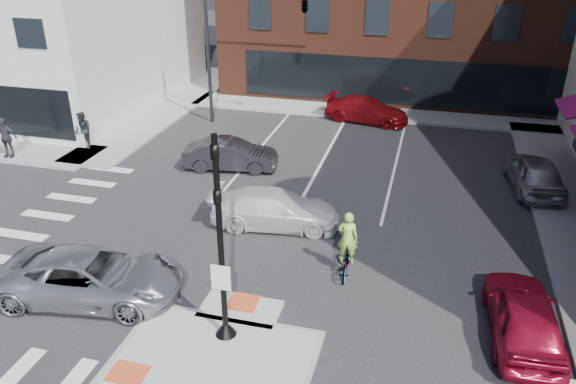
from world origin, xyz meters
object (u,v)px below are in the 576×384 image
(bg_car_silver, at_px, (534,173))
(silver_suv, at_px, (91,276))
(bg_car_dark, at_px, (231,155))
(red_sedan, at_px, (524,315))
(cyclist, at_px, (347,253))
(pedestrian_b, at_px, (6,138))
(pedestrian_a, at_px, (83,130))
(white_pickup, at_px, (275,209))
(bg_car_red, at_px, (367,110))

(bg_car_silver, bearing_deg, silver_suv, 32.62)
(bg_car_dark, bearing_deg, red_sedan, -137.08)
(bg_car_dark, xyz_separation_m, cyclist, (6.73, -7.25, 0.05))
(bg_car_dark, bearing_deg, pedestrian_b, 89.15)
(silver_suv, bearing_deg, pedestrian_a, 25.59)
(pedestrian_a, bearing_deg, white_pickup, -0.95)
(bg_car_silver, height_order, bg_car_red, bg_car_silver)
(red_sedan, xyz_separation_m, pedestrian_a, (-20.03, 9.45, 0.34))
(bg_car_dark, height_order, pedestrian_b, pedestrian_b)
(pedestrian_b, bearing_deg, bg_car_silver, -0.65)
(bg_car_dark, relative_size, bg_car_red, 0.89)
(cyclist, height_order, pedestrian_a, cyclist)
(cyclist, bearing_deg, bg_car_red, -87.32)
(cyclist, bearing_deg, white_pickup, -41.20)
(bg_car_silver, distance_m, cyclist, 10.89)
(white_pickup, relative_size, cyclist, 2.15)
(bg_car_silver, height_order, cyclist, cyclist)
(white_pickup, height_order, cyclist, cyclist)
(red_sedan, xyz_separation_m, bg_car_silver, (1.47, 10.45, 0.02))
(red_sedan, bearing_deg, bg_car_red, -71.85)
(bg_car_red, bearing_deg, cyclist, -163.60)
(silver_suv, bearing_deg, pedestrian_b, 40.82)
(bg_car_dark, distance_m, bg_car_silver, 13.56)
(pedestrian_a, height_order, pedestrian_b, pedestrian_b)
(bg_car_red, height_order, cyclist, cyclist)
(pedestrian_a, bearing_deg, bg_car_dark, 20.45)
(pedestrian_b, bearing_deg, white_pickup, -19.33)
(white_pickup, xyz_separation_m, pedestrian_a, (-11.55, 5.00, 0.38))
(silver_suv, distance_m, cyclist, 8.11)
(silver_suv, xyz_separation_m, bg_car_dark, (0.66, 10.61, -0.06))
(bg_car_silver, xyz_separation_m, bg_car_red, (-8.26, 7.33, -0.07))
(red_sedan, height_order, bg_car_red, red_sedan)
(cyclist, height_order, pedestrian_b, cyclist)
(white_pickup, bearing_deg, red_sedan, -125.87)
(red_sedan, bearing_deg, cyclist, -22.62)
(white_pickup, bearing_deg, bg_car_silver, -67.10)
(silver_suv, distance_m, bg_car_dark, 10.63)
(bg_car_silver, distance_m, bg_car_red, 11.04)
(bg_car_dark, distance_m, pedestrian_a, 8.01)
(bg_car_dark, bearing_deg, white_pickup, -152.83)
(cyclist, distance_m, pedestrian_a, 16.55)
(bg_car_dark, height_order, bg_car_silver, bg_car_silver)
(red_sedan, height_order, white_pickup, red_sedan)
(bg_car_silver, bearing_deg, pedestrian_a, -4.75)
(white_pickup, bearing_deg, pedestrian_a, 58.41)
(bg_car_dark, relative_size, cyclist, 1.90)
(pedestrian_a, bearing_deg, pedestrian_b, -123.52)
(white_pickup, xyz_separation_m, cyclist, (3.18, -2.54, 0.06))
(white_pickup, bearing_deg, silver_suv, 136.32)
(bg_car_silver, height_order, pedestrian_b, pedestrian_b)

